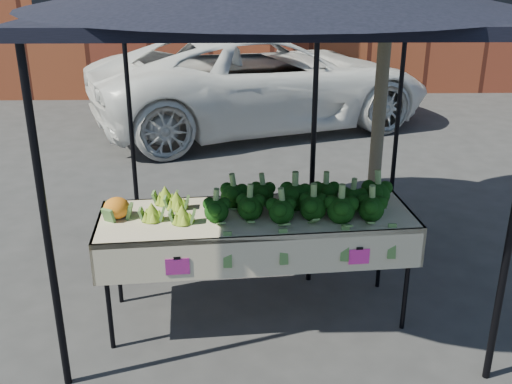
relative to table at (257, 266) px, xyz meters
name	(u,v)px	position (x,y,z in m)	size (l,w,h in m)	color
ground	(246,316)	(-0.09, -0.03, -0.45)	(90.00, 90.00, 0.00)	#2B2B2D
table	(257,266)	(0.00, 0.00, 0.00)	(2.46, 1.02, 0.90)	beige
canopy	(271,132)	(0.13, 0.64, 0.92)	(3.16, 3.16, 2.74)	black
broccoli_heap	(299,196)	(0.32, 0.03, 0.58)	(1.48, 0.58, 0.27)	black
romanesco_cluster	(169,200)	(-0.67, 0.04, 0.55)	(0.44, 0.58, 0.21)	#87AB2D
cauliflower_pair	(117,206)	(-1.05, -0.05, 0.54)	(0.21, 0.21, 0.19)	orange
street_tree	(384,56)	(1.24, 1.51, 1.41)	(1.89, 1.89, 3.72)	#1E4C14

